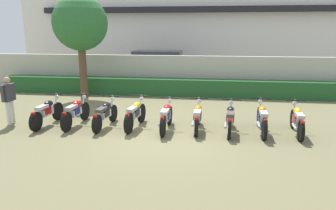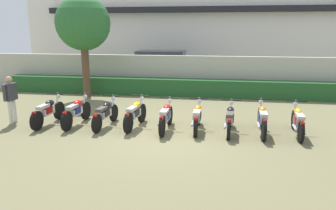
{
  "view_description": "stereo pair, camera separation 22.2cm",
  "coord_description": "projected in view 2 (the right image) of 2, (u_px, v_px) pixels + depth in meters",
  "views": [
    {
      "loc": [
        1.36,
        -8.86,
        3.07
      ],
      "look_at": [
        0.0,
        0.97,
        0.72
      ],
      "focal_mm": 34.12,
      "sensor_mm": 36.0,
      "label": 1
    },
    {
      "loc": [
        1.58,
        -8.82,
        3.07
      ],
      "look_at": [
        0.0,
        0.97,
        0.72
      ],
      "focal_mm": 34.12,
      "sensor_mm": 36.0,
      "label": 2
    }
  ],
  "objects": [
    {
      "name": "tree_near_inspector",
      "position": [
        83.0,
        24.0,
        14.22
      ],
      "size": [
        2.43,
        2.43,
        4.56
      ],
      "color": "brown",
      "rests_on": "ground"
    },
    {
      "name": "motorcycle_in_row_4",
      "position": [
        166.0,
        116.0,
        9.88
      ],
      "size": [
        0.6,
        1.84,
        0.97
      ],
      "rotation": [
        0.0,
        0.0,
        1.54
      ],
      "color": "black",
      "rests_on": "ground"
    },
    {
      "name": "hedge_row",
      "position": [
        185.0,
        88.0,
        15.06
      ],
      "size": [
        17.69,
        0.7,
        0.8
      ],
      "primitive_type": "cube",
      "color": "#235628",
      "rests_on": "ground"
    },
    {
      "name": "building",
      "position": [
        199.0,
        15.0,
        23.13
      ],
      "size": [
        23.27,
        6.5,
        8.12
      ],
      "color": "white",
      "rests_on": "ground"
    },
    {
      "name": "motorcycle_in_row_2",
      "position": [
        105.0,
        113.0,
        10.26
      ],
      "size": [
        0.6,
        1.89,
        0.95
      ],
      "rotation": [
        0.0,
        0.0,
        1.49
      ],
      "color": "black",
      "rests_on": "ground"
    },
    {
      "name": "motorcycle_in_row_1",
      "position": [
        76.0,
        111.0,
        10.46
      ],
      "size": [
        0.6,
        1.97,
        0.97
      ],
      "rotation": [
        0.0,
        0.0,
        1.54
      ],
      "color": "black",
      "rests_on": "ground"
    },
    {
      "name": "motorcycle_in_row_7",
      "position": [
        262.0,
        119.0,
        9.58
      ],
      "size": [
        0.6,
        1.98,
        0.98
      ],
      "rotation": [
        0.0,
        0.0,
        1.54
      ],
      "color": "black",
      "rests_on": "ground"
    },
    {
      "name": "motorcycle_in_row_5",
      "position": [
        197.0,
        117.0,
        9.88
      ],
      "size": [
        0.6,
        1.8,
        0.95
      ],
      "rotation": [
        0.0,
        0.0,
        1.56
      ],
      "color": "black",
      "rests_on": "ground"
    },
    {
      "name": "motorcycle_in_row_8",
      "position": [
        298.0,
        121.0,
        9.42
      ],
      "size": [
        0.6,
        1.88,
        0.96
      ],
      "rotation": [
        0.0,
        0.0,
        1.51
      ],
      "color": "black",
      "rests_on": "ground"
    },
    {
      "name": "compound_wall",
      "position": [
        186.0,
        75.0,
        15.61
      ],
      "size": [
        22.11,
        0.3,
        1.84
      ],
      "primitive_type": "cube",
      "color": "#BCB7A8",
      "rests_on": "ground"
    },
    {
      "name": "inspector_person",
      "position": [
        11.0,
        96.0,
        10.57
      ],
      "size": [
        0.22,
        0.65,
        1.59
      ],
      "color": "silver",
      "rests_on": "ground"
    },
    {
      "name": "motorcycle_in_row_0",
      "position": [
        48.0,
        111.0,
        10.49
      ],
      "size": [
        0.6,
        1.95,
        0.97
      ],
      "rotation": [
        0.0,
        0.0,
        1.53
      ],
      "color": "black",
      "rests_on": "ground"
    },
    {
      "name": "motorcycle_in_row_6",
      "position": [
        230.0,
        119.0,
        9.64
      ],
      "size": [
        0.6,
        1.82,
        0.95
      ],
      "rotation": [
        0.0,
        0.0,
        1.5
      ],
      "color": "black",
      "rests_on": "ground"
    },
    {
      "name": "motorcycle_in_row_3",
      "position": [
        135.0,
        114.0,
        10.17
      ],
      "size": [
        0.6,
        1.87,
        0.98
      ],
      "rotation": [
        0.0,
        0.0,
        1.47
      ],
      "color": "black",
      "rests_on": "ground"
    },
    {
      "name": "ground",
      "position": [
        163.0,
        136.0,
        9.43
      ],
      "size": [
        60.0,
        60.0,
        0.0
      ],
      "primitive_type": "plane",
      "color": "olive"
    },
    {
      "name": "parked_car",
      "position": [
        164.0,
        67.0,
        18.54
      ],
      "size": [
        4.5,
        2.07,
        1.89
      ],
      "rotation": [
        0.0,
        0.0,
        -0.0
      ],
      "color": "navy",
      "rests_on": "ground"
    }
  ]
}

